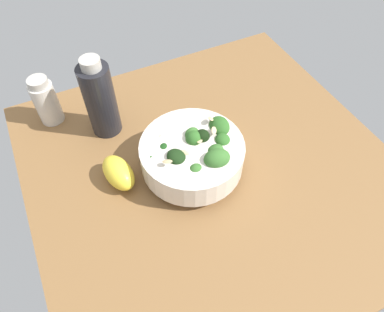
% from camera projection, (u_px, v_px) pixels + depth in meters
% --- Properties ---
extents(ground_plane, '(0.68, 0.68, 0.04)m').
position_uv_depth(ground_plane, '(212.00, 172.00, 0.70)').
color(ground_plane, brown).
extents(bowl_of_broccoli, '(0.19, 0.19, 0.09)m').
position_uv_depth(bowl_of_broccoli, '(193.00, 154.00, 0.65)').
color(bowl_of_broccoli, silver).
rests_on(bowl_of_broccoli, ground_plane).
extents(lemon_wedge, '(0.06, 0.09, 0.05)m').
position_uv_depth(lemon_wedge, '(118.00, 173.00, 0.64)').
color(lemon_wedge, yellow).
rests_on(lemon_wedge, ground_plane).
extents(bottle_tall, '(0.05, 0.05, 0.11)m').
position_uv_depth(bottle_tall, '(46.00, 101.00, 0.72)').
color(bottle_tall, beige).
rests_on(bottle_tall, ground_plane).
extents(bottle_short, '(0.06, 0.06, 0.17)m').
position_uv_depth(bottle_short, '(100.00, 99.00, 0.68)').
color(bottle_short, black).
rests_on(bottle_short, ground_plane).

